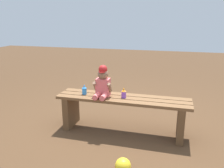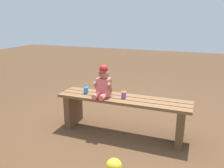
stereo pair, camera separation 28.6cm
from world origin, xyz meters
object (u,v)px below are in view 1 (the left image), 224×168
at_px(child_figure, 103,83).
at_px(sippy_cup_left, 84,90).
at_px(toy_ball, 123,166).
at_px(sippy_cup_right, 124,93).
at_px(park_bench, 123,108).

bearing_deg(child_figure, sippy_cup_left, 176.64).
bearing_deg(child_figure, toy_ball, -60.76).
bearing_deg(sippy_cup_left, toy_ball, -49.11).
height_order(sippy_cup_left, toy_ball, sippy_cup_left).
relative_size(child_figure, sippy_cup_left, 3.26).
bearing_deg(sippy_cup_left, sippy_cup_right, 0.00).
distance_m(child_figure, toy_ball, 1.08).
bearing_deg(child_figure, park_bench, 5.67).
height_order(child_figure, toy_ball, child_figure).
relative_size(park_bench, sippy_cup_left, 13.62).
bearing_deg(sippy_cup_right, sippy_cup_left, 180.00).
bearing_deg(park_bench, sippy_cup_left, -178.85).
height_order(child_figure, sippy_cup_right, child_figure).
bearing_deg(sippy_cup_right, toy_ball, -77.73).
distance_m(child_figure, sippy_cup_left, 0.28).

